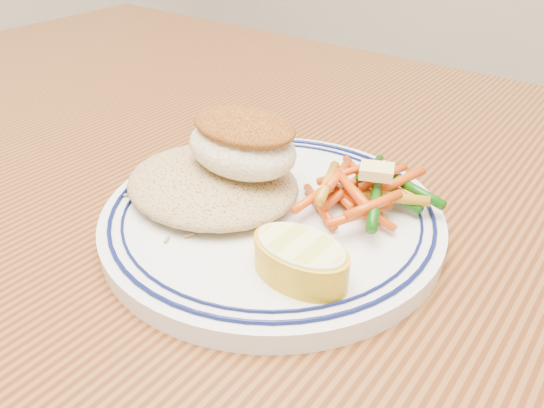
{
  "coord_description": "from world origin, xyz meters",
  "views": [
    {
      "loc": [
        0.15,
        -0.26,
        0.98
      ],
      "look_at": [
        -0.04,
        0.0,
        0.77
      ],
      "focal_mm": 35.0,
      "sensor_mm": 36.0,
      "label": 1
    }
  ],
  "objects": [
    {
      "name": "rice_pilaf",
      "position": [
        -0.09,
        -0.01,
        0.78
      ],
      "size": [
        0.14,
        0.12,
        0.03
      ],
      "primitive_type": "ellipsoid",
      "color": "#A28351",
      "rests_on": "plate"
    },
    {
      "name": "fish_fillet",
      "position": [
        -0.08,
        0.01,
        0.81
      ],
      "size": [
        0.09,
        0.07,
        0.05
      ],
      "color": "#F9F0CE",
      "rests_on": "rice_pilaf"
    },
    {
      "name": "plate",
      "position": [
        -0.04,
        0.0,
        0.76
      ],
      "size": [
        0.25,
        0.25,
        0.02
      ],
      "color": "white",
      "rests_on": "dining_table"
    },
    {
      "name": "lemon_wedge",
      "position": [
        0.02,
        -0.05,
        0.78
      ],
      "size": [
        0.07,
        0.06,
        0.03
      ],
      "color": "yellow",
      "rests_on": "plate"
    },
    {
      "name": "butter_pat",
      "position": [
        0.02,
        0.05,
        0.8
      ],
      "size": [
        0.03,
        0.03,
        0.01
      ],
      "primitive_type": "cube",
      "rotation": [
        0.0,
        0.0,
        0.41
      ],
      "color": "#FAE47A",
      "rests_on": "vegetable_pile"
    },
    {
      "name": "vegetable_pile",
      "position": [
        0.01,
        0.05,
        0.78
      ],
      "size": [
        0.1,
        0.11,
        0.03
      ],
      "color": "#B37D13",
      "rests_on": "plate"
    },
    {
      "name": "dining_table",
      "position": [
        0.0,
        0.0,
        0.65
      ],
      "size": [
        1.5,
        0.9,
        0.75
      ],
      "color": "#512810",
      "rests_on": "ground"
    }
  ]
}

